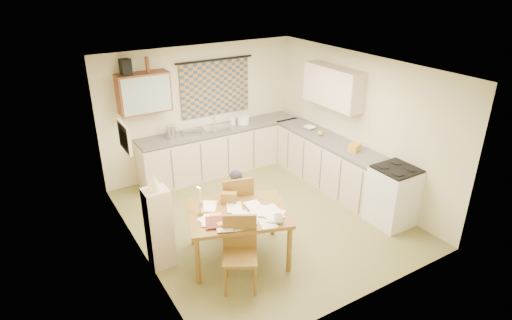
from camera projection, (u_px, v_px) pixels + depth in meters
floor at (262, 218)px, 7.12m from camera, size 4.00×4.50×0.02m
ceiling at (264, 66)px, 6.08m from camera, size 4.00×4.50×0.02m
wall_back at (201, 110)px, 8.35m from camera, size 4.00×0.02×2.50m
wall_front at (369, 214)px, 4.84m from camera, size 4.00×0.02×2.50m
wall_left at (134, 179)px, 5.65m from camera, size 0.02×4.50×2.50m
wall_right at (359, 125)px, 7.55m from camera, size 0.02×4.50×2.50m
window_blind at (215, 88)px, 8.30m from camera, size 1.45×0.03×1.05m
curtain_rod at (215, 60)px, 8.06m from camera, size 1.60×0.04×0.04m
wall_cabinet at (144, 93)px, 7.44m from camera, size 0.90×0.34×0.70m
wall_cabinet_glass at (147, 95)px, 7.31m from camera, size 0.84×0.02×0.64m
upper_cabinet_right at (333, 86)px, 7.64m from camera, size 0.34×1.30×0.70m
framed_print at (125, 137)px, 5.79m from camera, size 0.04×0.50×0.40m
print_canvas at (126, 137)px, 5.80m from camera, size 0.01×0.42×0.32m
counter_back at (221, 150)px, 8.56m from camera, size 3.30×0.62×0.92m
counter_right at (333, 165)px, 7.92m from camera, size 0.62×2.95×0.92m
stove at (393, 196)px, 6.79m from camera, size 0.63×0.63×0.97m
sink at (218, 130)px, 8.36m from camera, size 0.61×0.53×0.10m
tap at (214, 119)px, 8.43m from camera, size 0.04×0.04×0.28m
dish_rack at (192, 132)px, 8.07m from camera, size 0.43×0.40×0.06m
kettle at (171, 132)px, 7.83m from camera, size 0.24×0.24×0.24m
mixing_bowl at (243, 120)px, 8.58m from camera, size 0.32×0.32×0.16m
soap_bottle at (232, 120)px, 8.51m from camera, size 0.11×0.12×0.18m
bowl at (309, 128)px, 8.30m from camera, size 0.30×0.30×0.05m
orange_bag at (354, 147)px, 7.32m from camera, size 0.26×0.23×0.12m
fruit_orange at (320, 133)px, 7.97m from camera, size 0.10×0.10×0.10m
speaker at (125, 67)px, 7.12m from camera, size 0.17×0.21×0.26m
bottle_green at (130, 66)px, 7.16m from camera, size 0.07×0.07×0.26m
bottle_brown at (147, 64)px, 7.30m from camera, size 0.09×0.09×0.26m
dining_table at (239, 234)px, 6.00m from camera, size 1.61×1.41×0.75m
chair_far at (236, 215)px, 6.58m from camera, size 0.56×0.56×1.02m
chair_near at (240, 267)px, 5.48m from camera, size 0.59×0.59×0.96m
person at (236, 203)px, 6.45m from camera, size 0.55×0.48×1.11m
shelf_stand at (159, 228)px, 5.77m from camera, size 0.32×0.30×1.17m
lampshade at (154, 182)px, 5.48m from camera, size 0.20×0.20×0.22m
letter_rack at (229, 198)px, 6.03m from camera, size 0.24×0.21×0.16m
mug at (279, 219)px, 5.58m from camera, size 0.23×0.23×0.10m
magazine at (206, 224)px, 5.55m from camera, size 0.42×0.45×0.03m
book at (209, 217)px, 5.70m from camera, size 0.36×0.37×0.02m
orange_box at (222, 225)px, 5.52m from camera, size 0.13×0.09×0.04m
eyeglasses at (252, 221)px, 5.61m from camera, size 0.14×0.07×0.02m
candle_holder at (201, 208)px, 5.75m from camera, size 0.07×0.07×0.18m
candle at (200, 195)px, 5.66m from camera, size 0.03×0.03×0.22m
candle_flame at (198, 187)px, 5.62m from camera, size 0.02×0.02×0.02m
papers at (248, 215)px, 5.74m from camera, size 1.17×1.12×0.03m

